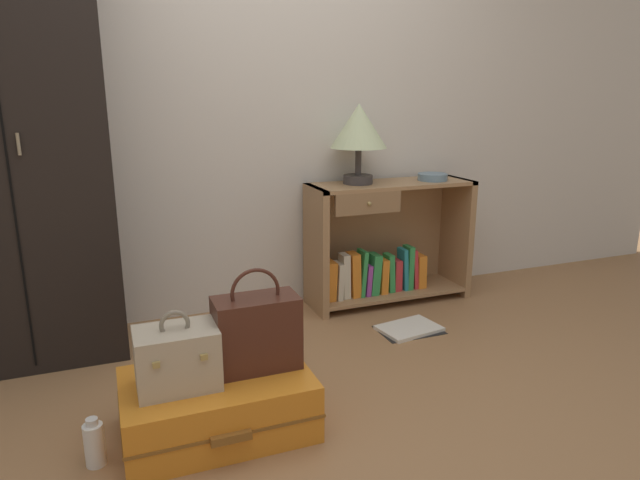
% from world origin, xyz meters
% --- Properties ---
extents(ground_plane, '(9.00, 9.00, 0.00)m').
position_xyz_m(ground_plane, '(0.00, 0.00, 0.00)').
color(ground_plane, '#9E7047').
extents(back_wall, '(6.40, 0.10, 2.60)m').
position_xyz_m(back_wall, '(0.00, 1.50, 1.30)').
color(back_wall, silver).
rests_on(back_wall, ground_plane).
extents(wardrobe, '(0.80, 0.47, 2.07)m').
position_xyz_m(wardrobe, '(-1.07, 1.20, 1.03)').
color(wardrobe, black).
rests_on(wardrobe, ground_plane).
extents(bookshelf, '(0.99, 0.34, 0.73)m').
position_xyz_m(bookshelf, '(0.83, 1.27, 0.34)').
color(bookshelf, '#A37A51').
rests_on(bookshelf, ground_plane).
extents(table_lamp, '(0.32, 0.32, 0.45)m').
position_xyz_m(table_lamp, '(0.66, 1.28, 1.04)').
color(table_lamp, '#3D3838').
rests_on(table_lamp, bookshelf).
extents(bowl, '(0.18, 0.18, 0.04)m').
position_xyz_m(bowl, '(1.13, 1.24, 0.75)').
color(bowl, slate).
rests_on(bowl, bookshelf).
extents(suitcase_large, '(0.69, 0.46, 0.22)m').
position_xyz_m(suitcase_large, '(-0.39, 0.25, 0.11)').
color(suitcase_large, orange).
rests_on(suitcase_large, ground_plane).
extents(train_case, '(0.29, 0.21, 0.29)m').
position_xyz_m(train_case, '(-0.53, 0.24, 0.33)').
color(train_case, '#B7A88E').
rests_on(train_case, suitcase_large).
extents(handbag, '(0.32, 0.16, 0.40)m').
position_xyz_m(handbag, '(-0.23, 0.27, 0.37)').
color(handbag, '#472319').
rests_on(handbag, suitcase_large).
extents(bottle, '(0.07, 0.07, 0.18)m').
position_xyz_m(bottle, '(-0.82, 0.21, 0.08)').
color(bottle, white).
rests_on(bottle, ground_plane).
extents(open_book_on_floor, '(0.35, 0.27, 0.02)m').
position_xyz_m(open_book_on_floor, '(0.75, 0.80, 0.01)').
color(open_book_on_floor, white).
rests_on(open_book_on_floor, ground_plane).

